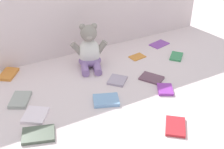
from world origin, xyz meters
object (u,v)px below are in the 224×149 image
Objects in this scene: teddy_bear at (89,51)px; book_case_6 at (20,100)px; book_case_9 at (159,44)px; book_case_10 at (8,74)px; book_case_2 at (175,126)px; book_case_0 at (165,89)px; book_case_3 at (106,100)px; book_case_1 at (176,56)px; book_case_7 at (117,80)px; book_case_4 at (35,115)px; book_case_11 at (38,134)px; book_case_8 at (137,56)px; book_case_5 at (151,78)px.

book_case_6 is at bearing -141.41° from teddy_bear.
book_case_9 is 0.95m from book_case_10.
teddy_bear is at bearing 137.49° from book_case_2.
book_case_3 is at bearing -160.77° from book_case_0.
book_case_1 is at bearing 89.78° from book_case_2.
book_case_7 is at bearing -25.11° from book_case_3.
book_case_1 reaches higher than book_case_9.
book_case_10 is at bearing -50.45° from book_case_4.
book_case_0 is at bearing -41.58° from teddy_bear.
teddy_bear is at bearing -29.41° from book_case_7.
book_case_7 is (0.49, -0.07, -0.00)m from book_case_6.
book_case_6 is at bearing -170.98° from book_case_0.
book_case_4 is (-0.90, -0.14, 0.00)m from book_case_1.
book_case_1 is at bearing 72.91° from book_case_0.
book_case_3 reaches higher than book_case_9.
teddy_bear is 2.64× the size of book_case_7.
book_case_1 is at bearing 124.08° from book_case_11.
book_case_11 is (-0.35, -0.07, -0.00)m from book_case_3.
book_case_6 is at bearing 38.41° from book_case_7.
book_case_2 reaches higher than book_case_8.
book_case_7 reaches higher than book_case_8.
book_case_5 is (0.31, 0.06, -0.00)m from book_case_3.
book_case_10 and book_case_11 have the same top height.
book_case_3 is at bearing 119.95° from book_case_11.
book_case_3 is 0.70m from book_case_9.
book_case_5 is (0.63, 0.01, -0.00)m from book_case_4.
book_case_1 is 0.30m from book_case_5.
book_case_3 is 0.99× the size of book_case_9.
book_case_7 is (-0.17, 0.07, 0.00)m from book_case_5.
book_case_5 is at bearing 109.29° from book_case_2.
teddy_bear reaches higher than book_case_7.
book_case_3 is at bearing 0.31° from book_case_6.
book_case_9 is 0.93× the size of book_case_11.
book_case_6 is (-0.44, -0.15, -0.08)m from teddy_bear.
book_case_1 is 0.93m from book_case_6.
book_case_1 is 0.88× the size of book_case_10.
book_case_10 reaches higher than book_case_7.
book_case_1 is 0.89× the size of book_case_3.
book_case_2 and book_case_4 have the same top height.
book_case_7 is at bearing -74.21° from book_case_9.
book_case_7 is 0.52m from book_case_11.
book_case_3 is at bearing -70.28° from book_case_9.
teddy_bear is 2.34× the size of book_case_1.
book_case_9 is at bearing 16.28° from book_case_5.
book_case_4 and book_case_7 have the same top height.
book_case_2 is at bearing -19.20° from book_case_10.
book_case_4 is at bearing -83.58° from book_case_9.
book_case_3 is at bearing 90.47° from book_case_7.
teddy_bear is at bearing -108.73° from book_case_4.
book_case_4 is 0.41m from book_case_10.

